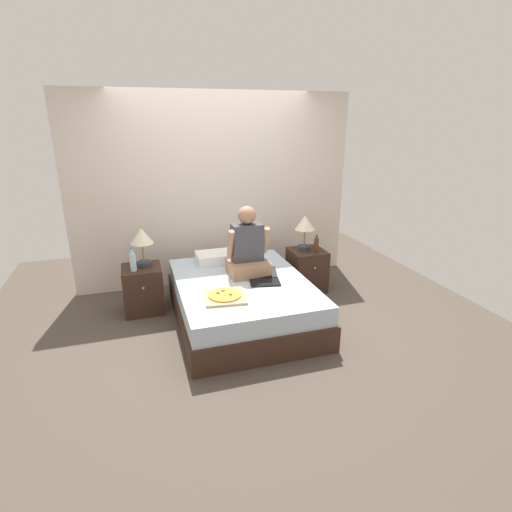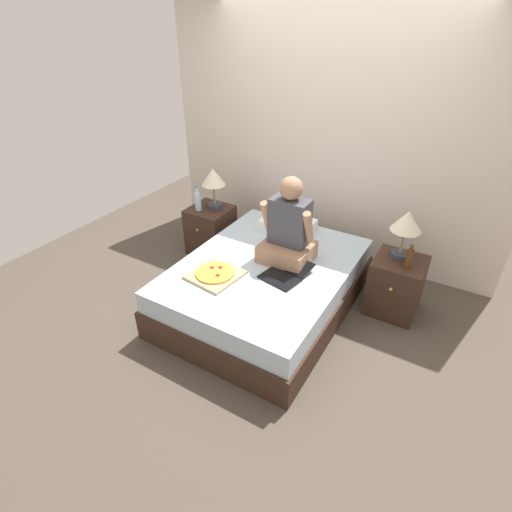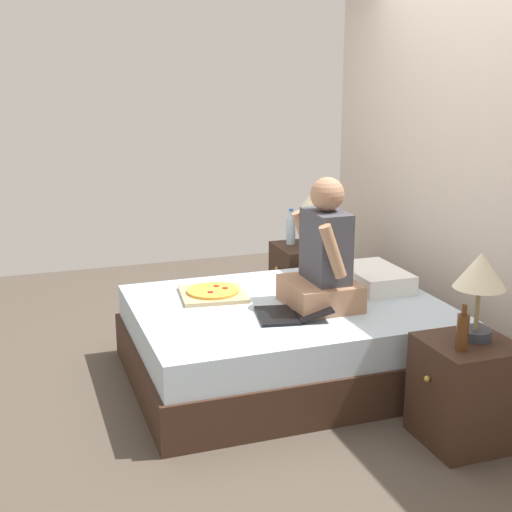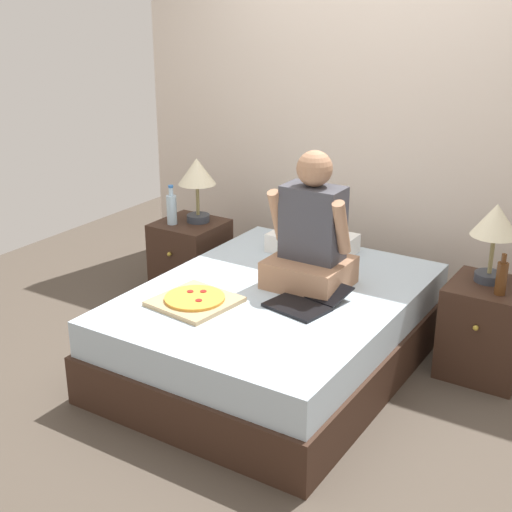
{
  "view_description": "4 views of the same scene",
  "coord_description": "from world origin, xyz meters",
  "px_view_note": "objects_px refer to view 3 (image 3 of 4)",
  "views": [
    {
      "loc": [
        -1.06,
        -3.91,
        2.17
      ],
      "look_at": [
        0.15,
        -0.05,
        0.76
      ],
      "focal_mm": 28.0,
      "sensor_mm": 36.0,
      "label": 1
    },
    {
      "loc": [
        1.46,
        -2.62,
        2.44
      ],
      "look_at": [
        0.0,
        -0.18,
        0.66
      ],
      "focal_mm": 28.0,
      "sensor_mm": 36.0,
      "label": 2
    },
    {
      "loc": [
        3.83,
        -1.54,
        1.88
      ],
      "look_at": [
        0.07,
        -0.22,
        0.81
      ],
      "focal_mm": 50.0,
      "sensor_mm": 36.0,
      "label": 3
    },
    {
      "loc": [
        1.88,
        -3.18,
        2.09
      ],
      "look_at": [
        -0.08,
        -0.09,
        0.7
      ],
      "focal_mm": 50.0,
      "sensor_mm": 36.0,
      "label": 4
    }
  ],
  "objects_px": {
    "bed": "(286,340)",
    "water_bottle": "(291,230)",
    "nightstand_left": "(305,279)",
    "person_seated": "(323,260)",
    "pizza_box": "(213,293)",
    "lamp_on_right_nightstand": "(480,277)",
    "laptop": "(288,313)",
    "beer_bottle": "(463,331)",
    "nightstand_right": "(466,392)",
    "lamp_on_left_nightstand": "(314,204)"
  },
  "relations": [
    {
      "from": "bed",
      "to": "water_bottle",
      "type": "xyz_separation_m",
      "value": [
        -1.12,
        0.48,
        0.42
      ]
    },
    {
      "from": "person_seated",
      "to": "pizza_box",
      "type": "xyz_separation_m",
      "value": [
        -0.4,
        -0.57,
        -0.27
      ]
    },
    {
      "from": "person_seated",
      "to": "pizza_box",
      "type": "bearing_deg",
      "value": -125.19
    },
    {
      "from": "beer_bottle",
      "to": "pizza_box",
      "type": "xyz_separation_m",
      "value": [
        -1.4,
        -0.86,
        -0.14
      ]
    },
    {
      "from": "laptop",
      "to": "lamp_on_right_nightstand",
      "type": "bearing_deg",
      "value": 41.8
    },
    {
      "from": "lamp_on_left_nightstand",
      "to": "water_bottle",
      "type": "distance_m",
      "value": 0.28
    },
    {
      "from": "lamp_on_right_nightstand",
      "to": "laptop",
      "type": "height_order",
      "value": "lamp_on_right_nightstand"
    },
    {
      "from": "bed",
      "to": "nightstand_left",
      "type": "xyz_separation_m",
      "value": [
        -1.04,
        0.57,
        0.04
      ]
    },
    {
      "from": "lamp_on_right_nightstand",
      "to": "beer_bottle",
      "type": "xyz_separation_m",
      "value": [
        0.1,
        -0.15,
        -0.23
      ]
    },
    {
      "from": "nightstand_right",
      "to": "laptop",
      "type": "distance_m",
      "value": 1.07
    },
    {
      "from": "lamp_on_left_nightstand",
      "to": "pizza_box",
      "type": "xyz_separation_m",
      "value": [
        0.72,
        -1.01,
        -0.37
      ]
    },
    {
      "from": "beer_bottle",
      "to": "person_seated",
      "type": "height_order",
      "value": "person_seated"
    },
    {
      "from": "beer_bottle",
      "to": "laptop",
      "type": "distance_m",
      "value": 1.05
    },
    {
      "from": "beer_bottle",
      "to": "person_seated",
      "type": "bearing_deg",
      "value": -163.88
    },
    {
      "from": "lamp_on_right_nightstand",
      "to": "nightstand_left",
      "type": "bearing_deg",
      "value": -178.61
    },
    {
      "from": "nightstand_left",
      "to": "lamp_on_right_nightstand",
      "type": "bearing_deg",
      "value": 1.39
    },
    {
      "from": "bed",
      "to": "nightstand_right",
      "type": "distance_m",
      "value": 1.19
    },
    {
      "from": "bed",
      "to": "pizza_box",
      "type": "xyz_separation_m",
      "value": [
        -0.28,
        -0.39,
        0.26
      ]
    },
    {
      "from": "water_bottle",
      "to": "bed",
      "type": "bearing_deg",
      "value": -23.09
    },
    {
      "from": "nightstand_left",
      "to": "person_seated",
      "type": "relative_size",
      "value": 0.7
    },
    {
      "from": "laptop",
      "to": "person_seated",
      "type": "bearing_deg",
      "value": 112.84
    },
    {
      "from": "nightstand_right",
      "to": "laptop",
      "type": "relative_size",
      "value": 1.16
    },
    {
      "from": "water_bottle",
      "to": "lamp_on_right_nightstand",
      "type": "height_order",
      "value": "lamp_on_right_nightstand"
    },
    {
      "from": "nightstand_right",
      "to": "water_bottle",
      "type": "bearing_deg",
      "value": -177.62
    },
    {
      "from": "bed",
      "to": "water_bottle",
      "type": "distance_m",
      "value": 1.29
    },
    {
      "from": "beer_bottle",
      "to": "person_seated",
      "type": "xyz_separation_m",
      "value": [
        -0.99,
        -0.29,
        0.13
      ]
    },
    {
      "from": "water_bottle",
      "to": "person_seated",
      "type": "height_order",
      "value": "person_seated"
    },
    {
      "from": "lamp_on_right_nightstand",
      "to": "lamp_on_left_nightstand",
      "type": "bearing_deg",
      "value": 180.0
    },
    {
      "from": "pizza_box",
      "to": "water_bottle",
      "type": "bearing_deg",
      "value": 134.2
    },
    {
      "from": "pizza_box",
      "to": "person_seated",
      "type": "bearing_deg",
      "value": 54.81
    },
    {
      "from": "nightstand_left",
      "to": "pizza_box",
      "type": "bearing_deg",
      "value": -51.43
    },
    {
      "from": "lamp_on_left_nightstand",
      "to": "person_seated",
      "type": "relative_size",
      "value": 0.58
    },
    {
      "from": "water_bottle",
      "to": "lamp_on_right_nightstand",
      "type": "bearing_deg",
      "value": 3.75
    },
    {
      "from": "nightstand_left",
      "to": "beer_bottle",
      "type": "distance_m",
      "value": 2.19
    },
    {
      "from": "lamp_on_right_nightstand",
      "to": "beer_bottle",
      "type": "relative_size",
      "value": 1.96
    },
    {
      "from": "lamp_on_left_nightstand",
      "to": "person_seated",
      "type": "xyz_separation_m",
      "value": [
        1.12,
        -0.44,
        -0.1
      ]
    },
    {
      "from": "person_seated",
      "to": "laptop",
      "type": "xyz_separation_m",
      "value": [
        0.11,
        -0.26,
        -0.27
      ]
    },
    {
      "from": "laptop",
      "to": "beer_bottle",
      "type": "bearing_deg",
      "value": 31.93
    },
    {
      "from": "nightstand_right",
      "to": "person_seated",
      "type": "xyz_separation_m",
      "value": [
        -0.92,
        -0.39,
        0.49
      ]
    },
    {
      "from": "bed",
      "to": "nightstand_right",
      "type": "xyz_separation_m",
      "value": [
        1.04,
        0.57,
        0.04
      ]
    },
    {
      "from": "water_bottle",
      "to": "nightstand_right",
      "type": "distance_m",
      "value": 2.2
    },
    {
      "from": "bed",
      "to": "lamp_on_left_nightstand",
      "type": "bearing_deg",
      "value": 148.33
    },
    {
      "from": "nightstand_left",
      "to": "bed",
      "type": "bearing_deg",
      "value": -28.6
    },
    {
      "from": "bed",
      "to": "person_seated",
      "type": "relative_size",
      "value": 2.42
    },
    {
      "from": "lamp_on_left_nightstand",
      "to": "water_bottle",
      "type": "relative_size",
      "value": 1.63
    },
    {
      "from": "water_bottle",
      "to": "nightstand_right",
      "type": "relative_size",
      "value": 0.51
    },
    {
      "from": "nightstand_left",
      "to": "lamp_on_left_nightstand",
      "type": "bearing_deg",
      "value": 51.37
    },
    {
      "from": "person_seated",
      "to": "laptop",
      "type": "height_order",
      "value": "person_seated"
    },
    {
      "from": "water_bottle",
      "to": "person_seated",
      "type": "distance_m",
      "value": 1.28
    },
    {
      "from": "water_bottle",
      "to": "beer_bottle",
      "type": "bearing_deg",
      "value": -0.26
    }
  ]
}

